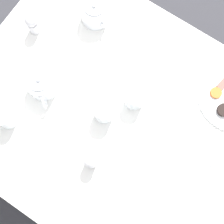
{
  "coord_description": "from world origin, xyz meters",
  "views": [
    {
      "loc": [
        0.21,
        0.14,
        1.96
      ],
      "look_at": [
        0.0,
        0.0,
        0.75
      ],
      "focal_mm": 50.0,
      "sensor_mm": 36.0,
      "label": 1
    }
  ],
  "objects_px": {
    "salt_grinder": "(91,161)",
    "teacup_with_saucer_right": "(110,222)",
    "fork_by_plate": "(208,163)",
    "wine_glass_spare": "(135,98)",
    "water_glass_tall": "(5,118)",
    "teapot_near": "(42,84)",
    "knife_by_plate": "(36,176)",
    "water_glass_short": "(104,112)",
    "fork_spare": "(140,67)",
    "spoon_for_tea": "(158,191)",
    "teapot_far": "(95,12)",
    "pepper_grinder": "(32,24)"
  },
  "relations": [
    {
      "from": "teacup_with_saucer_right",
      "to": "fork_by_plate",
      "type": "height_order",
      "value": "teacup_with_saucer_right"
    },
    {
      "from": "teapot_far",
      "to": "spoon_for_tea",
      "type": "relative_size",
      "value": 1.2
    },
    {
      "from": "wine_glass_spare",
      "to": "water_glass_tall",
      "type": "bearing_deg",
      "value": -47.73
    },
    {
      "from": "teacup_with_saucer_right",
      "to": "spoon_for_tea",
      "type": "xyz_separation_m",
      "value": [
        -0.19,
        0.1,
        -0.02
      ]
    },
    {
      "from": "teapot_far",
      "to": "water_glass_tall",
      "type": "height_order",
      "value": "teapot_far"
    },
    {
      "from": "fork_by_plate",
      "to": "fork_spare",
      "type": "xyz_separation_m",
      "value": [
        -0.19,
        -0.44,
        0.0
      ]
    },
    {
      "from": "water_glass_tall",
      "to": "wine_glass_spare",
      "type": "relative_size",
      "value": 1.08
    },
    {
      "from": "pepper_grinder",
      "to": "salt_grinder",
      "type": "bearing_deg",
      "value": 57.31
    },
    {
      "from": "teapot_near",
      "to": "teapot_far",
      "type": "bearing_deg",
      "value": -44.07
    },
    {
      "from": "salt_grinder",
      "to": "spoon_for_tea",
      "type": "distance_m",
      "value": 0.29
    },
    {
      "from": "knife_by_plate",
      "to": "water_glass_tall",
      "type": "bearing_deg",
      "value": -118.24
    },
    {
      "from": "teacup_with_saucer_right",
      "to": "fork_by_plate",
      "type": "bearing_deg",
      "value": 152.55
    },
    {
      "from": "wine_glass_spare",
      "to": "fork_by_plate",
      "type": "xyz_separation_m",
      "value": [
        0.05,
        0.38,
        -0.04
      ]
    },
    {
      "from": "teacup_with_saucer_right",
      "to": "knife_by_plate",
      "type": "distance_m",
      "value": 0.33
    },
    {
      "from": "fork_by_plate",
      "to": "teapot_near",
      "type": "bearing_deg",
      "value": -81.6
    },
    {
      "from": "water_glass_tall",
      "to": "fork_by_plate",
      "type": "xyz_separation_m",
      "value": [
        -0.29,
        0.76,
        -0.05
      ]
    },
    {
      "from": "teapot_far",
      "to": "salt_grinder",
      "type": "xyz_separation_m",
      "value": [
        0.52,
        0.33,
        0.0
      ]
    },
    {
      "from": "water_glass_tall",
      "to": "fork_by_plate",
      "type": "bearing_deg",
      "value": 111.17
    },
    {
      "from": "water_glass_tall",
      "to": "water_glass_short",
      "type": "distance_m",
      "value": 0.39
    },
    {
      "from": "wine_glass_spare",
      "to": "salt_grinder",
      "type": "bearing_deg",
      "value": -1.14
    },
    {
      "from": "teapot_near",
      "to": "teacup_with_saucer_right",
      "type": "height_order",
      "value": "teapot_near"
    },
    {
      "from": "water_glass_short",
      "to": "teacup_with_saucer_right",
      "type": "bearing_deg",
      "value": 36.68
    },
    {
      "from": "teapot_far",
      "to": "knife_by_plate",
      "type": "distance_m",
      "value": 0.71
    },
    {
      "from": "teacup_with_saucer_right",
      "to": "water_glass_short",
      "type": "distance_m",
      "value": 0.41
    },
    {
      "from": "teapot_near",
      "to": "fork_by_plate",
      "type": "height_order",
      "value": "teapot_near"
    },
    {
      "from": "water_glass_short",
      "to": "fork_by_plate",
      "type": "xyz_separation_m",
      "value": [
        -0.06,
        0.45,
        -0.05
      ]
    },
    {
      "from": "pepper_grinder",
      "to": "water_glass_tall",
      "type": "bearing_deg",
      "value": 21.01
    },
    {
      "from": "spoon_for_tea",
      "to": "knife_by_plate",
      "type": "bearing_deg",
      "value": -63.14
    },
    {
      "from": "spoon_for_tea",
      "to": "fork_spare",
      "type": "bearing_deg",
      "value": -139.44
    },
    {
      "from": "salt_grinder",
      "to": "teacup_with_saucer_right",
      "type": "bearing_deg",
      "value": 51.83
    },
    {
      "from": "knife_by_plate",
      "to": "wine_glass_spare",
      "type": "bearing_deg",
      "value": 161.52
    },
    {
      "from": "teapot_near",
      "to": "knife_by_plate",
      "type": "bearing_deg",
      "value": 166.96
    },
    {
      "from": "teapot_far",
      "to": "salt_grinder",
      "type": "relative_size",
      "value": 1.8
    },
    {
      "from": "fork_by_plate",
      "to": "knife_by_plate",
      "type": "relative_size",
      "value": 1.03
    },
    {
      "from": "teacup_with_saucer_right",
      "to": "wine_glass_spare",
      "type": "bearing_deg",
      "value": -158.41
    },
    {
      "from": "teapot_far",
      "to": "spoon_for_tea",
      "type": "bearing_deg",
      "value": -10.17
    },
    {
      "from": "pepper_grinder",
      "to": "teapot_far",
      "type": "bearing_deg",
      "value": 135.67
    },
    {
      "from": "teapot_far",
      "to": "knife_by_plate",
      "type": "xyz_separation_m",
      "value": [
        0.68,
        0.18,
        -0.05
      ]
    },
    {
      "from": "wine_glass_spare",
      "to": "spoon_for_tea",
      "type": "distance_m",
      "value": 0.37
    },
    {
      "from": "pepper_grinder",
      "to": "knife_by_plate",
      "type": "height_order",
      "value": "pepper_grinder"
    },
    {
      "from": "wine_glass_spare",
      "to": "salt_grinder",
      "type": "xyz_separation_m",
      "value": [
        0.3,
        -0.01,
        0.01
      ]
    },
    {
      "from": "teacup_with_saucer_right",
      "to": "wine_glass_spare",
      "type": "distance_m",
      "value": 0.48
    },
    {
      "from": "water_glass_short",
      "to": "fork_spare",
      "type": "distance_m",
      "value": 0.25
    },
    {
      "from": "salt_grinder",
      "to": "fork_spare",
      "type": "bearing_deg",
      "value": -173.23
    },
    {
      "from": "water_glass_tall",
      "to": "pepper_grinder",
      "type": "height_order",
      "value": "pepper_grinder"
    },
    {
      "from": "fork_by_plate",
      "to": "water_glass_short",
      "type": "bearing_deg",
      "value": -82.05
    },
    {
      "from": "salt_grinder",
      "to": "fork_spare",
      "type": "distance_m",
      "value": 0.44
    },
    {
      "from": "pepper_grinder",
      "to": "wine_glass_spare",
      "type": "bearing_deg",
      "value": 86.52
    },
    {
      "from": "knife_by_plate",
      "to": "water_glass_short",
      "type": "bearing_deg",
      "value": 166.32
    },
    {
      "from": "fork_by_plate",
      "to": "wine_glass_spare",
      "type": "bearing_deg",
      "value": -97.69
    }
  ]
}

